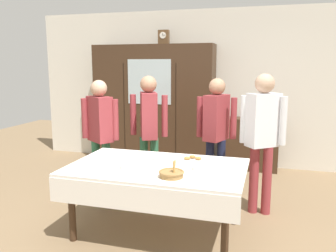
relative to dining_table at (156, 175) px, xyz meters
name	(u,v)px	position (x,y,z in m)	size (l,w,h in m)	color
ground_plane	(163,223)	(0.00, 0.24, -0.64)	(12.00, 12.00, 0.00)	#846B4C
back_wall	(207,88)	(0.00, 2.89, 0.71)	(6.40, 0.10, 2.70)	silver
dining_table	(156,175)	(0.00, 0.00, 0.00)	(1.81, 1.12, 0.73)	#3D2819
wall_cabinet	(154,105)	(-0.90, 2.59, 0.41)	(2.14, 0.46, 2.10)	#3D2819
mantel_clock	(164,37)	(-0.71, 2.59, 1.58)	(0.18, 0.11, 0.24)	brown
bookshelf_low	(249,144)	(0.79, 2.64, -0.21)	(0.94, 0.35, 0.87)	#3D2819
book_stack	(251,115)	(0.79, 2.64, 0.28)	(0.16, 0.22, 0.10)	#3D754C
tea_cup_mid_left	(131,162)	(-0.28, 0.01, 0.11)	(0.13, 0.13, 0.06)	white
tea_cup_far_left	(157,158)	(-0.07, 0.24, 0.11)	(0.13, 0.13, 0.06)	silver
tea_cup_mid_right	(197,168)	(0.43, -0.01, 0.11)	(0.13, 0.13, 0.06)	white
tea_cup_center	(125,167)	(-0.27, -0.17, 0.11)	(0.13, 0.13, 0.06)	silver
bread_basket	(171,174)	(0.24, -0.28, 0.12)	(0.24, 0.24, 0.16)	#9E7542
pastry_plate	(193,160)	(0.31, 0.33, 0.10)	(0.28, 0.28, 0.05)	white
spoon_mid_left	(220,178)	(0.68, -0.19, 0.09)	(0.12, 0.02, 0.01)	silver
spoon_far_left	(174,162)	(0.13, 0.21, 0.09)	(0.12, 0.02, 0.01)	silver
person_by_cabinet	(100,128)	(-1.01, 0.75, 0.31)	(0.52, 0.37, 1.57)	#33704C
person_near_right_end	(216,127)	(0.43, 1.20, 0.32)	(0.52, 0.41, 1.59)	#191E38
person_behind_table_left	(149,124)	(-0.44, 1.02, 0.34)	(0.52, 0.41, 1.62)	#33704C
person_beside_shelf	(263,130)	(1.02, 0.84, 0.37)	(0.52, 0.38, 1.66)	#933338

